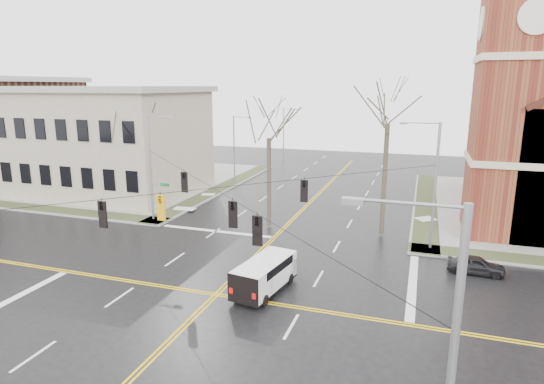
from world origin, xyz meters
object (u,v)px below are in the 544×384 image
(signal_pole_nw, at_px, (152,165))
(streetlight_north_b, at_px, (284,131))
(tree_ne, at_px, (388,116))
(signal_pole_ne, at_px, (433,183))
(streetlight_north_a, at_px, (235,147))
(signal_pole_se, at_px, (442,379))
(cargo_van, at_px, (266,272))
(tree_nw_near, at_px, (269,132))
(tree_nw_far, at_px, (133,130))
(parked_car_a, at_px, (476,265))

(signal_pole_nw, bearing_deg, streetlight_north_b, 88.95)
(streetlight_north_b, relative_size, tree_ne, 0.62)
(signal_pole_ne, distance_m, streetlight_north_a, 27.48)
(signal_pole_se, bearing_deg, signal_pole_nw, 134.55)
(cargo_van, distance_m, tree_nw_near, 13.94)
(signal_pole_nw, height_order, tree_nw_far, tree_nw_far)
(tree_nw_near, bearing_deg, tree_ne, 3.84)
(parked_car_a, bearing_deg, signal_pole_nw, 84.24)
(tree_ne, bearing_deg, signal_pole_se, -82.18)
(tree_nw_near, bearing_deg, streetlight_north_b, 104.97)
(streetlight_north_a, distance_m, parked_car_a, 32.19)
(signal_pole_ne, xyz_separation_m, parked_car_a, (2.87, -3.59, -4.37))
(signal_pole_nw, relative_size, cargo_van, 1.77)
(signal_pole_nw, distance_m, streetlight_north_b, 36.51)
(streetlight_north_b, xyz_separation_m, cargo_van, (13.13, -46.51, -3.38))
(signal_pole_se, distance_m, tree_nw_far, 36.79)
(streetlight_north_a, relative_size, tree_nw_near, 0.73)
(signal_pole_nw, distance_m, parked_car_a, 26.14)
(cargo_van, bearing_deg, tree_nw_near, 117.34)
(signal_pole_ne, distance_m, parked_car_a, 6.35)
(streetlight_north_b, bearing_deg, streetlight_north_a, -90.00)
(cargo_van, relative_size, parked_car_a, 1.50)
(tree_nw_far, bearing_deg, signal_pole_se, -44.44)
(streetlight_north_a, distance_m, tree_nw_near, 17.97)
(tree_ne, bearing_deg, streetlight_north_b, 118.34)
(signal_pole_se, bearing_deg, tree_ne, 97.82)
(cargo_van, bearing_deg, signal_pole_ne, 57.73)
(signal_pole_ne, distance_m, tree_nw_near, 13.06)
(signal_pole_ne, height_order, streetlight_north_a, signal_pole_ne)
(signal_pole_se, distance_m, tree_nw_near, 27.76)
(signal_pole_se, bearing_deg, cargo_van, 124.24)
(signal_pole_ne, relative_size, tree_nw_near, 0.82)
(streetlight_north_a, relative_size, parked_car_a, 2.35)
(cargo_van, xyz_separation_m, tree_nw_far, (-17.36, 12.70, 6.48))
(streetlight_north_b, bearing_deg, cargo_van, -74.23)
(signal_pole_nw, xyz_separation_m, signal_pole_se, (22.64, -23.00, 0.00))
(tree_nw_near, distance_m, tree_ne, 9.31)
(parked_car_a, height_order, tree_nw_far, tree_nw_far)
(parked_car_a, distance_m, tree_nw_near, 17.90)
(signal_pole_ne, height_order, streetlight_north_b, signal_pole_ne)
(signal_pole_nw, distance_m, cargo_van, 17.48)
(tree_nw_far, relative_size, tree_nw_near, 0.96)
(streetlight_north_a, height_order, cargo_van, streetlight_north_a)
(streetlight_north_b, bearing_deg, signal_pole_ne, -58.95)
(signal_pole_nw, distance_m, tree_nw_near, 10.56)
(cargo_van, bearing_deg, streetlight_north_b, 114.97)
(tree_nw_near, bearing_deg, signal_pole_ne, -6.98)
(signal_pole_ne, bearing_deg, cargo_van, -131.47)
(tree_nw_far, bearing_deg, streetlight_north_b, 82.87)
(signal_pole_ne, xyz_separation_m, signal_pole_nw, (-22.64, 0.00, 0.00))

